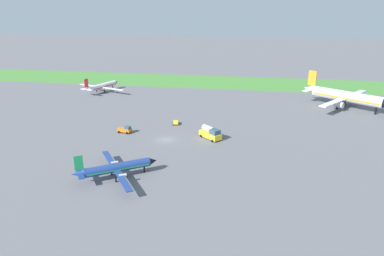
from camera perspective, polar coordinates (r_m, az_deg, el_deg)
The scene contains 8 objects.
ground_plane at distance 94.31m, azimuth -4.08°, elevation -1.85°, with size 600.00×600.00×0.00m, color slate.
grass_taxiway_strip at distance 164.69m, azimuth 2.06°, elevation 7.26°, with size 360.00×28.00×0.08m, color #478438.
airplane_taxiing_turboprop at distance 148.49m, azimuth -14.00°, elevation 6.37°, with size 21.45×18.57×6.71m.
airplane_foreground_turboprop at distance 74.93m, azimuth -11.82°, elevation -6.09°, with size 15.30×17.37×6.08m.
airplane_parked_jet_far at distance 131.98m, azimuth 22.81°, elevation 4.57°, with size 26.65×26.37×10.99m.
pushback_tug_near_gate at distance 100.51m, azimuth -10.42°, elevation -0.24°, with size 3.87×2.61×1.95m.
baggage_cart_midfield at distance 105.87m, azimuth -2.55°, elevation 0.86°, with size 2.16×2.66×0.90m.
fuel_truck_by_runway at distance 94.44m, azimuth 2.91°, elevation -0.77°, with size 6.39×6.19×3.29m.
Camera 1 is at (21.51, -85.51, 33.46)m, focal length 34.11 mm.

